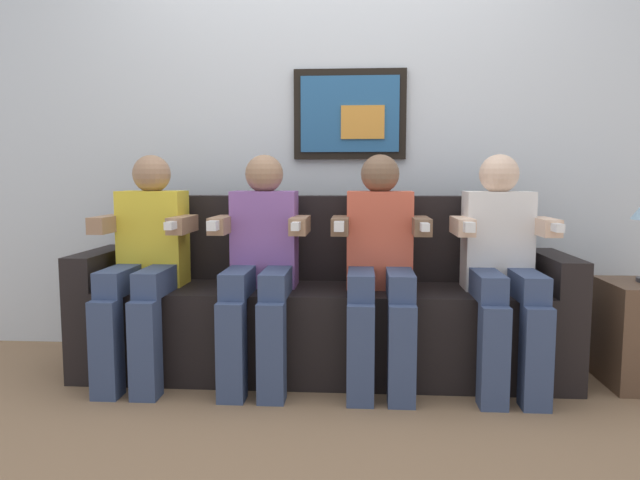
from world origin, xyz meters
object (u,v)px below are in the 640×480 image
object	(u,v)px
person_right_center	(380,260)
person_rightmost	(502,261)
person_leftmost	(146,258)
couch	(322,311)
person_left_center	(261,259)

from	to	relation	value
person_right_center	person_rightmost	distance (m)	0.57
person_right_center	person_rightmost	xyz separation A→B (m)	(0.57, 0.00, 0.00)
person_leftmost	person_right_center	bearing A→B (deg)	-0.02
person_right_center	couch	bearing A→B (deg)	149.55
person_left_center	person_rightmost	xyz separation A→B (m)	(1.15, 0.00, 0.00)
person_left_center	person_right_center	distance (m)	0.57
person_leftmost	couch	bearing A→B (deg)	11.06
person_left_center	person_leftmost	bearing A→B (deg)	179.95
person_left_center	person_rightmost	distance (m)	1.15
couch	person_left_center	distance (m)	0.44
person_right_center	person_rightmost	world-z (taller)	same
person_rightmost	person_right_center	bearing A→B (deg)	180.00
couch	person_leftmost	world-z (taller)	person_leftmost
person_left_center	couch	bearing A→B (deg)	30.44
couch	person_rightmost	size ratio (longest dim) A/B	2.20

